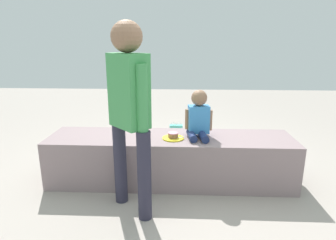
{
  "coord_description": "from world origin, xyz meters",
  "views": [
    {
      "loc": [
        0.11,
        -2.79,
        1.45
      ],
      "look_at": [
        -0.01,
        -0.26,
        0.75
      ],
      "focal_mm": 30.46,
      "sensor_mm": 36.0,
      "label": 1
    }
  ],
  "objects_px": {
    "gift_bag": "(176,134)",
    "handbag_black_leather": "(144,148)",
    "water_bottle_far_side": "(246,141)",
    "party_cup_red": "(122,144)",
    "adult_standing": "(129,103)",
    "cake_plate": "(173,137)",
    "cake_box_white": "(227,138)",
    "child_seated": "(199,117)",
    "water_bottle_near_gift": "(116,146)",
    "handbag_brown_canvas": "(90,142)"
  },
  "relations": [
    {
      "from": "handbag_brown_canvas",
      "to": "water_bottle_near_gift",
      "type": "bearing_deg",
      "value": -15.98
    },
    {
      "from": "child_seated",
      "to": "handbag_brown_canvas",
      "type": "relative_size",
      "value": 1.61
    },
    {
      "from": "cake_plate",
      "to": "water_bottle_near_gift",
      "type": "bearing_deg",
      "value": 134.59
    },
    {
      "from": "adult_standing",
      "to": "party_cup_red",
      "type": "xyz_separation_m",
      "value": [
        -0.4,
        1.47,
        -0.91
      ]
    },
    {
      "from": "gift_bag",
      "to": "cake_box_white",
      "type": "height_order",
      "value": "gift_bag"
    },
    {
      "from": "child_seated",
      "to": "water_bottle_far_side",
      "type": "distance_m",
      "value": 1.4
    },
    {
      "from": "gift_bag",
      "to": "party_cup_red",
      "type": "relative_size",
      "value": 2.77
    },
    {
      "from": "water_bottle_far_side",
      "to": "handbag_black_leather",
      "type": "xyz_separation_m",
      "value": [
        -1.4,
        -0.34,
        0.0
      ]
    },
    {
      "from": "party_cup_red",
      "to": "handbag_brown_canvas",
      "type": "relative_size",
      "value": 0.39
    },
    {
      "from": "gift_bag",
      "to": "cake_box_white",
      "type": "xyz_separation_m",
      "value": [
        0.76,
        0.12,
        -0.08
      ]
    },
    {
      "from": "gift_bag",
      "to": "water_bottle_far_side",
      "type": "xyz_separation_m",
      "value": [
        0.98,
        -0.09,
        -0.05
      ]
    },
    {
      "from": "child_seated",
      "to": "party_cup_red",
      "type": "bearing_deg",
      "value": 137.84
    },
    {
      "from": "adult_standing",
      "to": "handbag_brown_canvas",
      "type": "distance_m",
      "value": 1.84
    },
    {
      "from": "water_bottle_near_gift",
      "to": "handbag_brown_canvas",
      "type": "bearing_deg",
      "value": 164.02
    },
    {
      "from": "water_bottle_near_gift",
      "to": "child_seated",
      "type": "bearing_deg",
      "value": -34.52
    },
    {
      "from": "water_bottle_far_side",
      "to": "party_cup_red",
      "type": "xyz_separation_m",
      "value": [
        -1.73,
        -0.12,
        -0.04
      ]
    },
    {
      "from": "adult_standing",
      "to": "cake_plate",
      "type": "relative_size",
      "value": 7.16
    },
    {
      "from": "adult_standing",
      "to": "gift_bag",
      "type": "distance_m",
      "value": 1.91
    },
    {
      "from": "adult_standing",
      "to": "cake_plate",
      "type": "height_order",
      "value": "adult_standing"
    },
    {
      "from": "adult_standing",
      "to": "water_bottle_far_side",
      "type": "relative_size",
      "value": 7.43
    },
    {
      "from": "gift_bag",
      "to": "handbag_black_leather",
      "type": "bearing_deg",
      "value": -134.11
    },
    {
      "from": "gift_bag",
      "to": "party_cup_red",
      "type": "distance_m",
      "value": 0.78
    },
    {
      "from": "water_bottle_far_side",
      "to": "handbag_black_leather",
      "type": "bearing_deg",
      "value": -166.47
    },
    {
      "from": "cake_box_white",
      "to": "handbag_brown_canvas",
      "type": "bearing_deg",
      "value": -168.18
    },
    {
      "from": "adult_standing",
      "to": "gift_bag",
      "type": "relative_size",
      "value": 4.9
    },
    {
      "from": "handbag_brown_canvas",
      "to": "child_seated",
      "type": "bearing_deg",
      "value": -30.13
    },
    {
      "from": "adult_standing",
      "to": "cake_plate",
      "type": "distance_m",
      "value": 0.75
    },
    {
      "from": "child_seated",
      "to": "water_bottle_far_side",
      "type": "height_order",
      "value": "child_seated"
    },
    {
      "from": "gift_bag",
      "to": "handbag_black_leather",
      "type": "xyz_separation_m",
      "value": [
        -0.41,
        -0.43,
        -0.05
      ]
    },
    {
      "from": "child_seated",
      "to": "handbag_black_leather",
      "type": "bearing_deg",
      "value": 134.05
    },
    {
      "from": "adult_standing",
      "to": "gift_bag",
      "type": "height_order",
      "value": "adult_standing"
    },
    {
      "from": "cake_box_white",
      "to": "water_bottle_near_gift",
      "type": "bearing_deg",
      "value": -161.72
    },
    {
      "from": "party_cup_red",
      "to": "handbag_brown_canvas",
      "type": "height_order",
      "value": "handbag_brown_canvas"
    },
    {
      "from": "child_seated",
      "to": "cake_box_white",
      "type": "xyz_separation_m",
      "value": [
        0.52,
        1.23,
        -0.65
      ]
    },
    {
      "from": "child_seated",
      "to": "cake_box_white",
      "type": "distance_m",
      "value": 1.48
    },
    {
      "from": "cake_plate",
      "to": "gift_bag",
      "type": "height_order",
      "value": "cake_plate"
    },
    {
      "from": "party_cup_red",
      "to": "water_bottle_near_gift",
      "type": "bearing_deg",
      "value": -104.01
    },
    {
      "from": "cake_plate",
      "to": "water_bottle_far_side",
      "type": "height_order",
      "value": "cake_plate"
    },
    {
      "from": "gift_bag",
      "to": "party_cup_red",
      "type": "height_order",
      "value": "gift_bag"
    },
    {
      "from": "gift_bag",
      "to": "water_bottle_far_side",
      "type": "relative_size",
      "value": 1.51
    },
    {
      "from": "adult_standing",
      "to": "cake_box_white",
      "type": "xyz_separation_m",
      "value": [
        1.11,
        1.8,
        -0.9
      ]
    },
    {
      "from": "cake_plate",
      "to": "gift_bag",
      "type": "xyz_separation_m",
      "value": [
        0.01,
        1.19,
        -0.37
      ]
    },
    {
      "from": "cake_plate",
      "to": "party_cup_red",
      "type": "bearing_deg",
      "value": 126.99
    },
    {
      "from": "cake_plate",
      "to": "cake_box_white",
      "type": "distance_m",
      "value": 1.59
    },
    {
      "from": "child_seated",
      "to": "gift_bag",
      "type": "distance_m",
      "value": 1.27
    },
    {
      "from": "water_bottle_near_gift",
      "to": "handbag_black_leather",
      "type": "bearing_deg",
      "value": -4.94
    },
    {
      "from": "party_cup_red",
      "to": "gift_bag",
      "type": "bearing_deg",
      "value": 15.7
    },
    {
      "from": "child_seated",
      "to": "cake_box_white",
      "type": "bearing_deg",
      "value": 67.23
    },
    {
      "from": "water_bottle_far_side",
      "to": "handbag_black_leather",
      "type": "distance_m",
      "value": 1.44
    },
    {
      "from": "cake_box_white",
      "to": "adult_standing",
      "type": "bearing_deg",
      "value": -121.74
    }
  ]
}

